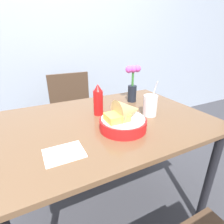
{
  "coord_description": "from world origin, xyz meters",
  "views": [
    {
      "loc": [
        -0.39,
        -0.85,
        1.2
      ],
      "look_at": [
        0.01,
        -0.04,
        0.82
      ],
      "focal_mm": 28.0,
      "sensor_mm": 36.0,
      "label": 1
    }
  ],
  "objects_px": {
    "chair_far_window": "(73,111)",
    "drink_cup": "(150,106)",
    "ketchup_bottle": "(98,100)",
    "flower_vase": "(133,83)",
    "food_basket": "(125,119)"
  },
  "relations": [
    {
      "from": "chair_far_window",
      "to": "drink_cup",
      "type": "bearing_deg",
      "value": -72.19
    },
    {
      "from": "drink_cup",
      "to": "flower_vase",
      "type": "relative_size",
      "value": 0.82
    },
    {
      "from": "flower_vase",
      "to": "drink_cup",
      "type": "bearing_deg",
      "value": -99.0
    },
    {
      "from": "food_basket",
      "to": "flower_vase",
      "type": "relative_size",
      "value": 0.92
    },
    {
      "from": "chair_far_window",
      "to": "drink_cup",
      "type": "height_order",
      "value": "drink_cup"
    },
    {
      "from": "drink_cup",
      "to": "flower_vase",
      "type": "distance_m",
      "value": 0.28
    },
    {
      "from": "food_basket",
      "to": "drink_cup",
      "type": "distance_m",
      "value": 0.24
    },
    {
      "from": "ketchup_bottle",
      "to": "flower_vase",
      "type": "xyz_separation_m",
      "value": [
        0.32,
        0.11,
        0.05
      ]
    },
    {
      "from": "flower_vase",
      "to": "chair_far_window",
      "type": "bearing_deg",
      "value": 118.43
    },
    {
      "from": "chair_far_window",
      "to": "ketchup_bottle",
      "type": "relative_size",
      "value": 4.58
    },
    {
      "from": "ketchup_bottle",
      "to": "drink_cup",
      "type": "relative_size",
      "value": 0.88
    },
    {
      "from": "ketchup_bottle",
      "to": "drink_cup",
      "type": "bearing_deg",
      "value": -28.77
    },
    {
      "from": "chair_far_window",
      "to": "food_basket",
      "type": "bearing_deg",
      "value": -87.43
    },
    {
      "from": "chair_far_window",
      "to": "ketchup_bottle",
      "type": "distance_m",
      "value": 0.77
    },
    {
      "from": "ketchup_bottle",
      "to": "drink_cup",
      "type": "height_order",
      "value": "drink_cup"
    }
  ]
}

